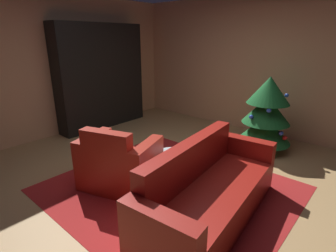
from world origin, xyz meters
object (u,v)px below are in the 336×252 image
at_px(couch_red, 209,193).
at_px(book_stack_on_table, 180,156).
at_px(bookshelf_unit, 107,77).
at_px(armchair_red, 119,165).
at_px(decorated_tree, 266,113).
at_px(coffee_table, 176,161).
at_px(bottle_on_table, 192,149).

bearing_deg(couch_red, book_stack_on_table, 159.22).
relative_size(couch_red, book_stack_on_table, 8.58).
relative_size(bookshelf_unit, armchair_red, 1.95).
bearing_deg(book_stack_on_table, decorated_tree, 81.40).
bearing_deg(decorated_tree, coffee_table, -99.57).
height_order(coffee_table, book_stack_on_table, book_stack_on_table).
height_order(armchair_red, couch_red, armchair_red).
bearing_deg(coffee_table, book_stack_on_table, 37.03).
relative_size(armchair_red, bottle_on_table, 3.62).
height_order(bookshelf_unit, decorated_tree, bookshelf_unit).
bearing_deg(book_stack_on_table, bottle_on_table, 51.52).
bearing_deg(bottle_on_table, decorated_tree, 83.88).
height_order(armchair_red, bottle_on_table, armchair_red).
bearing_deg(coffee_table, couch_red, -17.13).
xyz_separation_m(bookshelf_unit, book_stack_on_table, (2.87, -1.08, -0.58)).
bearing_deg(armchair_red, bottle_on_table, 39.55).
bearing_deg(couch_red, bookshelf_unit, 159.33).
relative_size(bookshelf_unit, bottle_on_table, 7.04).
distance_m(coffee_table, bottle_on_table, 0.26).
height_order(armchair_red, book_stack_on_table, armchair_red).
distance_m(bookshelf_unit, bottle_on_table, 3.16).
bearing_deg(couch_red, bottle_on_table, 144.19).
distance_m(bookshelf_unit, book_stack_on_table, 3.12).
bearing_deg(bottle_on_table, bookshelf_unit, 162.16).
height_order(book_stack_on_table, decorated_tree, decorated_tree).
relative_size(armchair_red, decorated_tree, 0.87).
bearing_deg(book_stack_on_table, armchair_red, -142.92).
relative_size(couch_red, coffee_table, 2.77).
bearing_deg(bookshelf_unit, bottle_on_table, -17.84).
height_order(bookshelf_unit, bottle_on_table, bookshelf_unit).
height_order(couch_red, book_stack_on_table, couch_red).
distance_m(bookshelf_unit, couch_red, 3.76).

